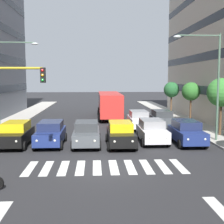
{
  "coord_description": "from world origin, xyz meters",
  "views": [
    {
      "loc": [
        0.57,
        16.09,
        4.8
      ],
      "look_at": [
        -0.76,
        -6.88,
        2.25
      ],
      "focal_mm": 48.97,
      "sensor_mm": 36.0,
      "label": 1
    }
  ],
  "objects_px": {
    "car_1": "(152,131)",
    "bus_behind_traffic": "(110,103)",
    "street_lamp_right": "(4,77)",
    "street_tree_3": "(171,90)",
    "street_lamp_left": "(211,76)",
    "car_0": "(186,132)",
    "street_tree_2": "(191,92)",
    "car_3": "(87,133)",
    "car_4": "(51,133)",
    "car_row2_1": "(139,120)",
    "car_5": "(16,134)",
    "car_2": "(121,134)",
    "car_row2_0": "(162,119)",
    "street_tree_1": "(221,93)"
  },
  "relations": [
    {
      "from": "car_2",
      "to": "street_tree_1",
      "type": "distance_m",
      "value": 9.38
    },
    {
      "from": "car_3",
      "to": "car_4",
      "type": "height_order",
      "value": "same"
    },
    {
      "from": "car_row2_0",
      "to": "car_3",
      "type": "bearing_deg",
      "value": 45.88
    },
    {
      "from": "car_row2_0",
      "to": "street_tree_3",
      "type": "relative_size",
      "value": 1.06
    },
    {
      "from": "street_tree_1",
      "to": "car_1",
      "type": "bearing_deg",
      "value": 17.75
    },
    {
      "from": "car_2",
      "to": "car_4",
      "type": "distance_m",
      "value": 5.01
    },
    {
      "from": "car_4",
      "to": "street_lamp_left",
      "type": "xyz_separation_m",
      "value": [
        -11.78,
        -0.5,
        4.1
      ]
    },
    {
      "from": "car_5",
      "to": "street_tree_1",
      "type": "bearing_deg",
      "value": -170.83
    },
    {
      "from": "car_5",
      "to": "car_row2_0",
      "type": "xyz_separation_m",
      "value": [
        -12.07,
        -7.16,
        0.0
      ]
    },
    {
      "from": "street_lamp_right",
      "to": "street_tree_3",
      "type": "bearing_deg",
      "value": -143.58
    },
    {
      "from": "car_0",
      "to": "street_lamp_left",
      "type": "relative_size",
      "value": 0.56
    },
    {
      "from": "street_tree_3",
      "to": "car_1",
      "type": "bearing_deg",
      "value": 71.21
    },
    {
      "from": "street_tree_1",
      "to": "street_tree_3",
      "type": "bearing_deg",
      "value": -88.68
    },
    {
      "from": "street_tree_1",
      "to": "street_lamp_left",
      "type": "bearing_deg",
      "value": 49.62
    },
    {
      "from": "car_3",
      "to": "street_lamp_right",
      "type": "bearing_deg",
      "value": -33.64
    },
    {
      "from": "car_row2_1",
      "to": "street_lamp_right",
      "type": "xyz_separation_m",
      "value": [
        11.7,
        2.43,
        4.02
      ]
    },
    {
      "from": "car_2",
      "to": "street_lamp_left",
      "type": "relative_size",
      "value": 0.56
    },
    {
      "from": "car_1",
      "to": "street_tree_1",
      "type": "relative_size",
      "value": 0.95
    },
    {
      "from": "street_lamp_left",
      "to": "street_lamp_right",
      "type": "distance_m",
      "value": 16.57
    },
    {
      "from": "car_0",
      "to": "car_3",
      "type": "distance_m",
      "value": 7.28
    },
    {
      "from": "car_0",
      "to": "car_5",
      "type": "relative_size",
      "value": 1.0
    },
    {
      "from": "street_tree_2",
      "to": "car_0",
      "type": "bearing_deg",
      "value": 70.91
    },
    {
      "from": "bus_behind_traffic",
      "to": "car_1",
      "type": "bearing_deg",
      "value": 99.51
    },
    {
      "from": "street_lamp_left",
      "to": "street_tree_2",
      "type": "distance_m",
      "value": 9.53
    },
    {
      "from": "car_3",
      "to": "car_0",
      "type": "bearing_deg",
      "value": -179.13
    },
    {
      "from": "car_4",
      "to": "street_tree_2",
      "type": "xyz_separation_m",
      "value": [
        -13.28,
        -9.78,
        2.5
      ]
    },
    {
      "from": "street_tree_2",
      "to": "car_5",
      "type": "bearing_deg",
      "value": 32.19
    },
    {
      "from": "car_0",
      "to": "car_4",
      "type": "height_order",
      "value": "same"
    },
    {
      "from": "car_1",
      "to": "bus_behind_traffic",
      "type": "height_order",
      "value": "bus_behind_traffic"
    },
    {
      "from": "street_lamp_left",
      "to": "street_tree_3",
      "type": "distance_m",
      "value": 16.86
    },
    {
      "from": "car_1",
      "to": "street_lamp_right",
      "type": "xyz_separation_m",
      "value": [
        11.77,
        -3.82,
        4.02
      ]
    },
    {
      "from": "car_0",
      "to": "car_4",
      "type": "relative_size",
      "value": 1.0
    },
    {
      "from": "street_tree_1",
      "to": "street_tree_2",
      "type": "distance_m",
      "value": 7.33
    },
    {
      "from": "car_0",
      "to": "bus_behind_traffic",
      "type": "height_order",
      "value": "bus_behind_traffic"
    },
    {
      "from": "street_tree_2",
      "to": "street_lamp_left",
      "type": "bearing_deg",
      "value": 80.81
    },
    {
      "from": "car_3",
      "to": "street_tree_1",
      "type": "height_order",
      "value": "street_tree_1"
    },
    {
      "from": "car_row2_0",
      "to": "bus_behind_traffic",
      "type": "distance_m",
      "value": 9.35
    },
    {
      "from": "car_0",
      "to": "street_lamp_right",
      "type": "xyz_separation_m",
      "value": [
        14.19,
        -4.49,
        4.02
      ]
    },
    {
      "from": "car_row2_1",
      "to": "street_tree_2",
      "type": "distance_m",
      "value": 7.09
    },
    {
      "from": "car_5",
      "to": "street_tree_2",
      "type": "relative_size",
      "value": 1.05
    },
    {
      "from": "bus_behind_traffic",
      "to": "street_tree_2",
      "type": "bearing_deg",
      "value": 147.35
    },
    {
      "from": "car_2",
      "to": "street_lamp_right",
      "type": "relative_size",
      "value": 0.57
    },
    {
      "from": "street_tree_2",
      "to": "car_2",
      "type": "bearing_deg",
      "value": 51.17
    },
    {
      "from": "car_5",
      "to": "street_lamp_right",
      "type": "relative_size",
      "value": 0.57
    },
    {
      "from": "car_2",
      "to": "street_lamp_left",
      "type": "xyz_separation_m",
      "value": [
        -6.79,
        -1.03,
        4.1
      ]
    },
    {
      "from": "street_tree_3",
      "to": "car_0",
      "type": "bearing_deg",
      "value": 79.38
    },
    {
      "from": "bus_behind_traffic",
      "to": "street_tree_2",
      "type": "height_order",
      "value": "street_tree_2"
    },
    {
      "from": "street_lamp_left",
      "to": "street_tree_3",
      "type": "relative_size",
      "value": 1.89
    },
    {
      "from": "car_row2_1",
      "to": "street_tree_3",
      "type": "distance_m",
      "value": 12.16
    },
    {
      "from": "street_lamp_left",
      "to": "car_0",
      "type": "bearing_deg",
      "value": 18.31
    }
  ]
}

